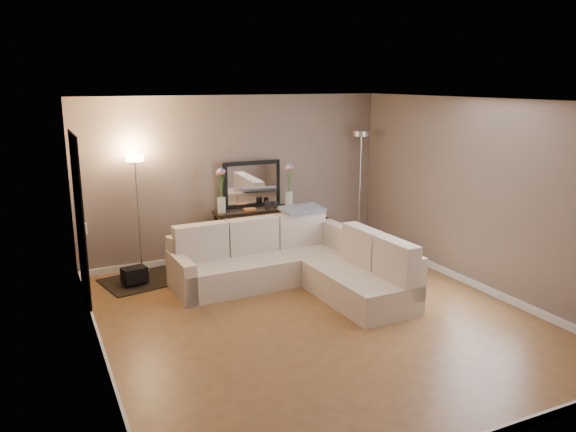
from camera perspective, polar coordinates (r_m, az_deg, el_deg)
name	(u,v)px	position (r m, az deg, el deg)	size (l,w,h in m)	color
floor	(316,318)	(6.97, 2.83, -10.28)	(5.00, 5.50, 0.01)	brown
ceiling	(318,100)	(6.38, 3.11, 11.69)	(5.00, 5.50, 0.01)	white
wall_back	(236,178)	(9.03, -5.29, 3.88)	(5.00, 0.02, 2.60)	gray
wall_front	(493,293)	(4.42, 20.13, -7.33)	(5.00, 0.02, 2.60)	gray
wall_left	(91,239)	(5.85, -19.34, -2.22)	(0.02, 5.50, 2.60)	gray
wall_right	(481,196)	(8.02, 19.02, 1.96)	(0.02, 5.50, 2.60)	gray
baseboard_back	(238,253)	(9.30, -5.07, -3.75)	(5.00, 0.03, 0.10)	white
baseboard_left	(104,355)	(6.29, -18.20, -13.22)	(0.03, 5.50, 0.10)	white
baseboard_right	(472,283)	(8.33, 18.23, -6.50)	(0.03, 5.50, 0.10)	white
doorway	(80,220)	(7.54, -20.39, -0.42)	(0.02, 1.20, 2.20)	black
switch_plate	(86,228)	(6.69, -19.81, -1.19)	(0.02, 0.08, 0.12)	white
sectional_sofa	(295,264)	(7.83, 0.74, -4.88)	(2.63, 2.47, 0.90)	beige
throw_blanket	(302,209)	(8.41, 1.45, 0.70)	(0.64, 0.37, 0.05)	slate
console_table	(251,232)	(8.97, -3.73, -1.60)	(1.35, 0.38, 0.83)	black
leaning_mirror	(252,184)	(9.00, -3.68, 3.24)	(0.95, 0.06, 0.75)	black
table_decor	(257,208)	(8.88, -3.18, 0.80)	(0.57, 0.13, 0.13)	orange
flower_vase_left	(221,194)	(8.67, -6.80, 2.22)	(0.15, 0.13, 0.71)	silver
flower_vase_right	(289,188)	(9.07, 0.09, 2.82)	(0.15, 0.13, 0.71)	silver
floor_lamp_lit	(137,191)	(8.43, -15.10, 2.43)	(0.30, 0.30, 1.77)	silver
floor_lamp_unlit	(360,165)	(9.69, 7.37, 5.13)	(0.31, 0.31, 1.99)	silver
charcoal_rug	(145,280)	(8.42, -14.29, -6.32)	(1.15, 0.87, 0.02)	black
black_bag	(134,275)	(8.23, -15.34, -5.77)	(0.33, 0.23, 0.21)	black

